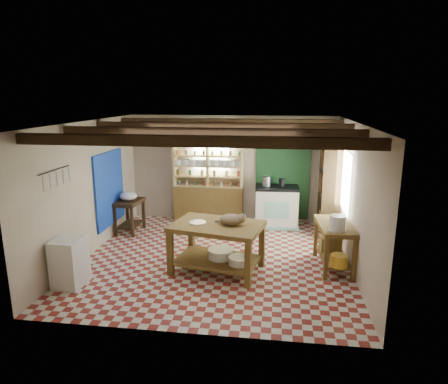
# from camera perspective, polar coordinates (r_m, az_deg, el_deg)

# --- Properties ---
(floor) EXTENTS (5.00, 5.00, 0.02)m
(floor) POSITION_cam_1_polar(r_m,az_deg,el_deg) (7.82, -1.14, -9.56)
(floor) COLOR maroon
(floor) RESTS_ON ground
(ceiling) EXTENTS (5.00, 5.00, 0.02)m
(ceiling) POSITION_cam_1_polar(r_m,az_deg,el_deg) (7.19, -1.24, 9.90)
(ceiling) COLOR #444449
(ceiling) RESTS_ON wall_back
(wall_back) EXTENTS (5.00, 0.04, 2.60)m
(wall_back) POSITION_cam_1_polar(r_m,az_deg,el_deg) (9.82, 1.09, 3.29)
(wall_back) COLOR #BEAE99
(wall_back) RESTS_ON floor
(wall_front) EXTENTS (5.00, 0.04, 2.60)m
(wall_front) POSITION_cam_1_polar(r_m,az_deg,el_deg) (5.05, -5.66, -6.99)
(wall_front) COLOR #BEAE99
(wall_front) RESTS_ON floor
(wall_left) EXTENTS (0.04, 5.00, 2.60)m
(wall_left) POSITION_cam_1_polar(r_m,az_deg,el_deg) (8.16, -18.81, 0.39)
(wall_left) COLOR #BEAE99
(wall_left) RESTS_ON floor
(wall_right) EXTENTS (0.04, 5.00, 2.60)m
(wall_right) POSITION_cam_1_polar(r_m,az_deg,el_deg) (7.44, 18.20, -0.82)
(wall_right) COLOR #BEAE99
(wall_right) RESTS_ON floor
(ceiling_beams) EXTENTS (5.00, 3.80, 0.15)m
(ceiling_beams) POSITION_cam_1_polar(r_m,az_deg,el_deg) (7.20, -1.24, 8.95)
(ceiling_beams) COLOR #372313
(ceiling_beams) RESTS_ON ceiling
(blue_wall_patch) EXTENTS (0.04, 1.40, 1.60)m
(blue_wall_patch) POSITION_cam_1_polar(r_m,az_deg,el_deg) (8.98, -16.01, 0.46)
(blue_wall_patch) COLOR #173DB3
(blue_wall_patch) RESTS_ON wall_left
(green_wall_patch) EXTENTS (1.30, 0.04, 2.30)m
(green_wall_patch) POSITION_cam_1_polar(r_m,az_deg,el_deg) (9.73, 8.40, 2.75)
(green_wall_patch) COLOR #1B4422
(green_wall_patch) RESTS_ON wall_back
(window_back) EXTENTS (0.90, 0.02, 0.80)m
(window_back) POSITION_cam_1_polar(r_m,az_deg,el_deg) (9.80, -1.83, 5.64)
(window_back) COLOR #B3C6AF
(window_back) RESTS_ON wall_back
(window_right) EXTENTS (0.02, 1.30, 1.20)m
(window_right) POSITION_cam_1_polar(r_m,az_deg,el_deg) (8.37, 16.95, 1.55)
(window_right) COLOR #B3C6AF
(window_right) RESTS_ON wall_right
(utensil_rail) EXTENTS (0.06, 0.90, 0.28)m
(utensil_rail) POSITION_cam_1_polar(r_m,az_deg,el_deg) (7.01, -22.98, 1.94)
(utensil_rail) COLOR black
(utensil_rail) RESTS_ON wall_left
(pot_rack) EXTENTS (0.86, 0.12, 0.36)m
(pot_rack) POSITION_cam_1_polar(r_m,az_deg,el_deg) (9.18, 8.62, 7.96)
(pot_rack) COLOR black
(pot_rack) RESTS_ON ceiling
(shelving_unit) EXTENTS (1.70, 0.34, 2.20)m
(shelving_unit) POSITION_cam_1_polar(r_m,az_deg,el_deg) (9.75, -2.26, 2.01)
(shelving_unit) COLOR #DDC07F
(shelving_unit) RESTS_ON floor
(tall_rack) EXTENTS (0.40, 0.86, 2.00)m
(tall_rack) POSITION_cam_1_polar(r_m,az_deg,el_deg) (9.20, 14.80, 0.20)
(tall_rack) COLOR #372313
(tall_rack) RESTS_ON floor
(work_table) EXTENTS (1.72, 1.33, 0.88)m
(work_table) POSITION_cam_1_polar(r_m,az_deg,el_deg) (7.16, -0.98, -7.94)
(work_table) COLOR brown
(work_table) RESTS_ON floor
(stove) EXTENTS (1.03, 0.71, 0.98)m
(stove) POSITION_cam_1_polar(r_m,az_deg,el_deg) (9.60, 7.52, -2.04)
(stove) COLOR white
(stove) RESTS_ON floor
(prep_table) EXTENTS (0.56, 0.78, 0.75)m
(prep_table) POSITION_cam_1_polar(r_m,az_deg,el_deg) (9.39, -13.33, -3.38)
(prep_table) COLOR #372313
(prep_table) RESTS_ON floor
(white_cabinet) EXTENTS (0.46, 0.55, 0.81)m
(white_cabinet) POSITION_cam_1_polar(r_m,az_deg,el_deg) (7.13, -21.21, -9.32)
(white_cabinet) COLOR silver
(white_cabinet) RESTS_ON floor
(right_counter) EXTENTS (0.67, 1.21, 0.83)m
(right_counter) POSITION_cam_1_polar(r_m,az_deg,el_deg) (7.55, 15.43, -7.43)
(right_counter) COLOR brown
(right_counter) RESTS_ON floor
(cat) EXTENTS (0.43, 0.34, 0.19)m
(cat) POSITION_cam_1_polar(r_m,az_deg,el_deg) (6.94, 1.09, -3.95)
(cat) COLOR #896E50
(cat) RESTS_ON work_table
(steel_tray) EXTENTS (0.36, 0.36, 0.02)m
(steel_tray) POSITION_cam_1_polar(r_m,az_deg,el_deg) (7.08, -3.79, -4.35)
(steel_tray) COLOR #B1B2BA
(steel_tray) RESTS_ON work_table
(basin_large) EXTENTS (0.55, 0.55, 0.16)m
(basin_large) POSITION_cam_1_polar(r_m,az_deg,el_deg) (7.23, -0.46, -8.77)
(basin_large) COLOR silver
(basin_large) RESTS_ON work_table
(basin_small) EXTENTS (0.45, 0.45, 0.13)m
(basin_small) POSITION_cam_1_polar(r_m,az_deg,el_deg) (6.99, 2.24, -9.74)
(basin_small) COLOR silver
(basin_small) RESTS_ON work_table
(kettle_left) EXTENTS (0.21, 0.21, 0.23)m
(kettle_left) POSITION_cam_1_polar(r_m,az_deg,el_deg) (9.44, 6.12, 1.55)
(kettle_left) COLOR #B1B2BA
(kettle_left) RESTS_ON stove
(kettle_right) EXTENTS (0.15, 0.15, 0.18)m
(kettle_right) POSITION_cam_1_polar(r_m,az_deg,el_deg) (9.46, 8.23, 1.34)
(kettle_right) COLOR black
(kettle_right) RESTS_ON stove
(enamel_bowl) EXTENTS (0.42, 0.42, 0.20)m
(enamel_bowl) POSITION_cam_1_polar(r_m,az_deg,el_deg) (9.26, -13.50, -0.57)
(enamel_bowl) COLOR silver
(enamel_bowl) RESTS_ON prep_table
(white_bucket) EXTENTS (0.29, 0.29, 0.27)m
(white_bucket) POSITION_cam_1_polar(r_m,az_deg,el_deg) (7.04, 15.88, -4.27)
(white_bucket) COLOR silver
(white_bucket) RESTS_ON right_counter
(wicker_basket) EXTENTS (0.40, 0.33, 0.27)m
(wicker_basket) POSITION_cam_1_polar(r_m,az_deg,el_deg) (7.85, 14.95, -7.08)
(wicker_basket) COLOR olive
(wicker_basket) RESTS_ON right_counter
(yellow_tub) EXTENTS (0.31, 0.31, 0.21)m
(yellow_tub) POSITION_cam_1_polar(r_m,az_deg,el_deg) (7.18, 16.11, -9.40)
(yellow_tub) COLOR gold
(yellow_tub) RESTS_ON right_counter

